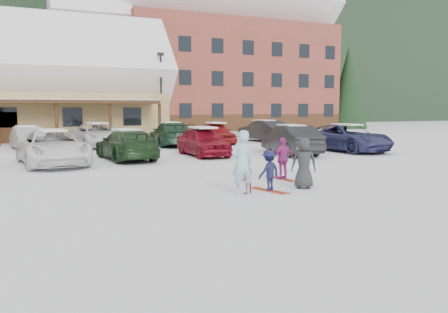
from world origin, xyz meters
name	(u,v)px	position (x,y,z in m)	size (l,w,h in m)	color
ground	(228,196)	(0.00, 0.00, 0.00)	(160.00, 160.00, 0.00)	white
forested_hillside	(58,26)	(0.00, 85.00, 19.00)	(300.00, 70.00, 38.00)	black
alpine_hotel	(209,56)	(14.27, 38.00, 8.63)	(31.48, 14.01, 21.48)	brown
lamp_post	(161,91)	(4.56, 23.81, 3.87)	(0.50, 0.25, 6.91)	black
conifer_1	(348,76)	(30.00, 32.00, 6.26)	(4.84, 4.84, 11.22)	black
conifer_3	(129,87)	(6.00, 44.00, 5.12)	(3.96, 3.96, 9.18)	black
conifer_4	(310,81)	(34.00, 46.00, 6.54)	(5.06, 5.06, 11.73)	black
adult_skier	(242,162)	(0.45, 0.03, 0.92)	(0.67, 0.44, 1.84)	#98C7DD
toddler_red	(246,180)	(0.60, 0.08, 0.39)	(0.38, 0.29, 0.78)	#AD2D28
child_navy	(269,171)	(1.39, 0.16, 0.62)	(0.79, 0.46, 1.23)	#15163A
skis_child_navy	(269,191)	(1.39, 0.16, 0.01)	(0.20, 1.40, 0.03)	#A03216
child_magenta	(283,158)	(2.90, 1.88, 0.73)	(0.85, 0.36, 1.46)	#A0277F
skis_child_magenta	(283,179)	(2.90, 1.88, 0.01)	(0.20, 1.40, 0.03)	#A03216
bystander_dark	(304,163)	(2.60, 0.13, 0.79)	(0.77, 0.50, 1.57)	#2A2A2D
parked_car_2	(52,148)	(-4.29, 9.18, 0.76)	(2.52, 5.46, 1.52)	white
parked_car_3	(126,145)	(-0.98, 9.84, 0.72)	(2.02, 4.96, 1.44)	#1C361A
parked_car_4	(203,142)	(3.00, 10.00, 0.74)	(1.74, 4.34, 1.48)	maroon
parked_car_5	(291,140)	(7.53, 8.78, 0.78)	(1.65, 4.74, 1.56)	black
parked_car_6	(347,138)	(11.40, 9.02, 0.77)	(2.55, 5.53, 1.54)	navy
parked_car_9	(26,138)	(-5.46, 17.47, 0.69)	(1.47, 4.21, 1.39)	#A2A2A7
parked_car_10	(98,135)	(-1.33, 17.45, 0.76)	(2.52, 5.47, 1.52)	silver
parked_car_11	(171,134)	(3.19, 16.50, 0.77)	(2.15, 5.30, 1.54)	#1A3924
parked_car_12	(216,133)	(6.56, 16.95, 0.73)	(1.73, 4.29, 1.46)	maroon
parked_car_13	(264,131)	(10.52, 17.28, 0.79)	(1.66, 4.77, 1.57)	black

